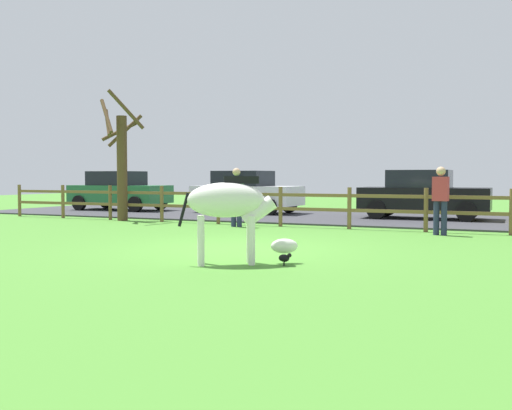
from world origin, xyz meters
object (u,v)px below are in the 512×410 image
(crow_on_grass, at_px, (285,258))
(parked_car_black, at_px, (423,194))
(bare_tree, at_px, (121,159))
(visitor_right_of_tree, at_px, (440,197))
(parked_car_green, at_px, (119,190))
(visitor_left_of_tree, at_px, (236,194))
(zebra, at_px, (231,207))
(parked_car_white, at_px, (246,192))

(crow_on_grass, xyz_separation_m, parked_car_black, (0.51, 10.70, 0.72))
(bare_tree, xyz_separation_m, visitor_right_of_tree, (9.82, -0.58, -1.06))
(crow_on_grass, xyz_separation_m, visitor_right_of_tree, (1.62, 5.96, 0.78))
(parked_car_black, relative_size, parked_car_green, 1.00)
(crow_on_grass, bearing_deg, visitor_right_of_tree, 74.78)
(visitor_right_of_tree, bearing_deg, parked_car_green, 160.76)
(parked_car_black, height_order, visitor_left_of_tree, visitor_left_of_tree)
(zebra, xyz_separation_m, visitor_left_of_tree, (-3.00, 6.21, -0.02))
(zebra, height_order, parked_car_green, parked_car_green)
(parked_car_white, xyz_separation_m, parked_car_green, (-5.40, -0.52, 0.00))
(crow_on_grass, relative_size, parked_car_white, 0.05)
(bare_tree, height_order, crow_on_grass, bare_tree)
(crow_on_grass, distance_m, parked_car_white, 12.54)
(bare_tree, relative_size, parked_car_black, 1.01)
(bare_tree, distance_m, parked_car_black, 9.71)
(bare_tree, distance_m, visitor_left_of_tree, 4.51)
(zebra, distance_m, parked_car_white, 12.33)
(parked_car_green, relative_size, visitor_left_of_tree, 2.45)
(visitor_right_of_tree, bearing_deg, visitor_left_of_tree, 179.49)
(parked_car_black, xyz_separation_m, parked_car_white, (-6.46, 0.32, 0.00))
(parked_car_white, bearing_deg, visitor_right_of_tree, -33.71)
(bare_tree, relative_size, parked_car_green, 1.01)
(crow_on_grass, height_order, parked_car_white, parked_car_white)
(parked_car_black, height_order, visitor_right_of_tree, visitor_right_of_tree)
(parked_car_black, height_order, parked_car_white, same)
(parked_car_green, xyz_separation_m, visitor_left_of_tree, (7.51, -4.48, 0.06))
(parked_car_green, height_order, visitor_left_of_tree, visitor_left_of_tree)
(bare_tree, bearing_deg, parked_car_white, 63.38)
(zebra, height_order, visitor_left_of_tree, visitor_left_of_tree)
(visitor_right_of_tree, bearing_deg, bare_tree, 176.62)
(bare_tree, distance_m, parked_car_green, 5.18)
(visitor_right_of_tree, bearing_deg, zebra, -111.81)
(crow_on_grass, relative_size, parked_car_black, 0.05)
(visitor_right_of_tree, bearing_deg, parked_car_white, 146.29)
(parked_car_black, bearing_deg, visitor_right_of_tree, -76.78)
(zebra, bearing_deg, bare_tree, 137.45)
(parked_car_white, relative_size, visitor_right_of_tree, 2.49)
(zebra, xyz_separation_m, parked_car_green, (-10.51, 10.70, -0.08))
(parked_car_black, bearing_deg, zebra, -97.09)
(zebra, bearing_deg, parked_car_black, 82.91)
(crow_on_grass, relative_size, visitor_left_of_tree, 0.13)
(parked_car_green, xyz_separation_m, visitor_right_of_tree, (12.98, -4.53, 0.06))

